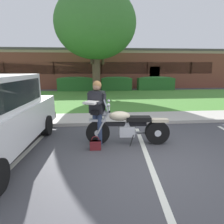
# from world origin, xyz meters

# --- Properties ---
(ground_plane) EXTENTS (140.00, 140.00, 0.00)m
(ground_plane) POSITION_xyz_m (0.00, 0.00, 0.00)
(ground_plane) COLOR #424247
(curb_strip) EXTENTS (60.00, 0.20, 0.12)m
(curb_strip) POSITION_xyz_m (0.00, 2.93, 0.06)
(curb_strip) COLOR #B7B2A8
(curb_strip) RESTS_ON ground
(concrete_walk) EXTENTS (60.00, 1.50, 0.08)m
(concrete_walk) POSITION_xyz_m (0.00, 3.78, 0.04)
(concrete_walk) COLOR #B7B2A8
(concrete_walk) RESTS_ON ground
(grass_lawn) EXTENTS (60.00, 8.62, 0.06)m
(grass_lawn) POSITION_xyz_m (0.00, 8.84, 0.03)
(grass_lawn) COLOR #478433
(grass_lawn) RESTS_ON ground
(stall_stripe_0) EXTENTS (0.57, 4.39, 0.01)m
(stall_stripe_0) POSITION_xyz_m (-2.96, 0.20, 0.00)
(stall_stripe_0) COLOR silver
(stall_stripe_0) RESTS_ON ground
(stall_stripe_1) EXTENTS (0.57, 4.39, 0.01)m
(stall_stripe_1) POSITION_xyz_m (-0.01, 0.20, 0.00)
(stall_stripe_1) COLOR silver
(stall_stripe_1) RESTS_ON ground
(motorcycle) EXTENTS (2.24, 0.82, 1.26)m
(motorcycle) POSITION_xyz_m (-0.25, 1.09, 0.49)
(motorcycle) COLOR black
(motorcycle) RESTS_ON ground
(rider_person) EXTENTS (0.59, 0.67, 1.70)m
(rider_person) POSITION_xyz_m (-1.15, 1.14, 1.01)
(rider_person) COLOR black
(rider_person) RESTS_ON ground
(handbag) EXTENTS (0.28, 0.13, 0.36)m
(handbag) POSITION_xyz_m (-1.20, 0.76, 0.14)
(handbag) COLOR maroon
(handbag) RESTS_ON ground
(shade_tree) EXTENTS (5.87, 5.87, 7.58)m
(shade_tree) POSITION_xyz_m (-1.00, 11.38, 5.06)
(shade_tree) COLOR brown
(shade_tree) RESTS_ON ground
(hedge_left) EXTENTS (2.97, 0.90, 1.24)m
(hedge_left) POSITION_xyz_m (-2.78, 13.34, 0.65)
(hedge_left) COLOR #286028
(hedge_left) RESTS_ON ground
(hedge_center_left) EXTENTS (2.64, 0.90, 1.24)m
(hedge_center_left) POSITION_xyz_m (0.76, 13.34, 0.65)
(hedge_center_left) COLOR #286028
(hedge_center_left) RESTS_ON ground
(hedge_center_right) EXTENTS (3.22, 0.90, 1.24)m
(hedge_center_right) POSITION_xyz_m (4.30, 13.34, 0.65)
(hedge_center_right) COLOR #286028
(hedge_center_right) RESTS_ON ground
(brick_building) EXTENTS (26.01, 10.36, 3.78)m
(brick_building) POSITION_xyz_m (-0.45, 20.15, 1.89)
(brick_building) COLOR brown
(brick_building) RESTS_ON ground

